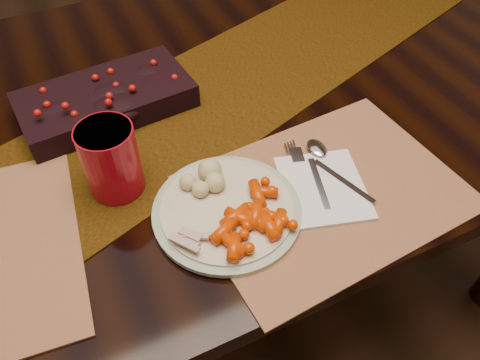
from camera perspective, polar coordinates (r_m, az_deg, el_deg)
name	(u,v)px	position (r m, az deg, el deg)	size (l,w,h in m)	color
floor	(195,288)	(1.55, -5.49, -12.98)	(5.00, 5.00, 0.00)	black
dining_table	(185,217)	(1.24, -6.73, -4.53)	(1.80, 1.00, 0.75)	black
table_runner	(197,105)	(0.96, -5.32, 9.09)	(1.57, 0.32, 0.00)	brown
centerpiece	(105,96)	(0.96, -16.11, 9.79)	(0.33, 0.17, 0.07)	black
placemat_main	(326,191)	(0.80, 10.46, -1.39)	(0.44, 0.32, 0.00)	brown
dinner_plate	(227,210)	(0.75, -1.61, -3.69)	(0.24, 0.24, 0.01)	beige
baby_carrots	(249,219)	(0.72, 1.11, -4.79)	(0.12, 0.10, 0.02)	#D13700
mashed_potatoes	(201,176)	(0.76, -4.77, 0.50)	(0.07, 0.06, 0.04)	beige
turkey_shreds	(190,243)	(0.70, -6.16, -7.64)	(0.07, 0.06, 0.02)	tan
napkin	(323,187)	(0.80, 10.08, -0.88)	(0.14, 0.16, 0.01)	white
fork	(313,176)	(0.81, 8.90, 0.54)	(0.02, 0.15, 0.00)	silver
spoon	(335,170)	(0.82, 11.47, 1.16)	(0.03, 0.16, 0.00)	silver
red_cup	(111,160)	(0.78, -15.45, 2.41)	(0.09, 0.09, 0.13)	maroon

